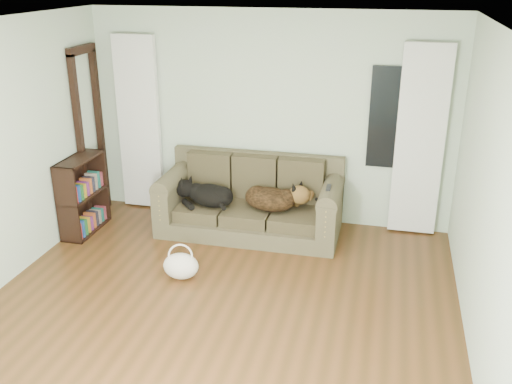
% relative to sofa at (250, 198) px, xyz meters
% --- Properties ---
extents(floor, '(5.00, 5.00, 0.00)m').
position_rel_sofa_xyz_m(floor, '(0.12, -1.97, -0.45)').
color(floor, '#442B12').
rests_on(floor, ground).
extents(ceiling, '(5.00, 5.00, 0.00)m').
position_rel_sofa_xyz_m(ceiling, '(0.12, -1.97, 2.15)').
color(ceiling, white).
rests_on(ceiling, ground).
extents(wall_back, '(4.50, 0.04, 2.60)m').
position_rel_sofa_xyz_m(wall_back, '(0.12, 0.53, 0.85)').
color(wall_back, '#B6D2AE').
rests_on(wall_back, ground).
extents(wall_right, '(0.04, 5.00, 2.60)m').
position_rel_sofa_xyz_m(wall_right, '(2.37, -1.97, 0.85)').
color(wall_right, '#B6D2AE').
rests_on(wall_right, ground).
extents(curtain_left, '(0.55, 0.08, 2.25)m').
position_rel_sofa_xyz_m(curtain_left, '(-1.58, 0.45, 0.70)').
color(curtain_left, white).
rests_on(curtain_left, ground).
extents(curtain_right, '(0.55, 0.08, 2.25)m').
position_rel_sofa_xyz_m(curtain_right, '(1.92, 0.45, 0.70)').
color(curtain_right, white).
rests_on(curtain_right, ground).
extents(window_pane, '(0.50, 0.03, 1.20)m').
position_rel_sofa_xyz_m(window_pane, '(1.57, 0.50, 0.95)').
color(window_pane, black).
rests_on(window_pane, wall_back).
extents(door_casing, '(0.07, 0.60, 2.10)m').
position_rel_sofa_xyz_m(door_casing, '(-2.08, 0.07, 0.60)').
color(door_casing, black).
rests_on(door_casing, ground).
extents(sofa, '(2.16, 0.93, 0.88)m').
position_rel_sofa_xyz_m(sofa, '(0.00, 0.00, 0.00)').
color(sofa, brown).
rests_on(sofa, floor).
extents(dog_black_lab, '(0.71, 0.61, 0.26)m').
position_rel_sofa_xyz_m(dog_black_lab, '(-0.50, -0.09, 0.03)').
color(dog_black_lab, black).
rests_on(dog_black_lab, sofa).
extents(dog_shepherd, '(0.74, 0.60, 0.29)m').
position_rel_sofa_xyz_m(dog_shepherd, '(0.30, -0.05, 0.04)').
color(dog_shepherd, black).
rests_on(dog_shepherd, sofa).
extents(tv_remote, '(0.06, 0.18, 0.02)m').
position_rel_sofa_xyz_m(tv_remote, '(0.96, -0.17, 0.28)').
color(tv_remote, black).
rests_on(tv_remote, sofa).
extents(tote_bag, '(0.41, 0.33, 0.27)m').
position_rel_sofa_xyz_m(tote_bag, '(-0.42, -1.26, -0.29)').
color(tote_bag, silver).
rests_on(tote_bag, floor).
extents(bookshelf, '(0.31, 0.76, 0.94)m').
position_rel_sofa_xyz_m(bookshelf, '(-1.97, -0.44, 0.05)').
color(bookshelf, black).
rests_on(bookshelf, floor).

